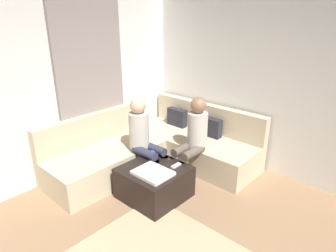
{
  "coord_description": "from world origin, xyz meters",
  "views": [
    {
      "loc": [
        0.81,
        -1.07,
        2.26
      ],
      "look_at": [
        -1.63,
        1.63,
        0.85
      ],
      "focal_mm": 31.3,
      "sensor_mm": 36.0,
      "label": 1
    }
  ],
  "objects_px": {
    "sectional_couch": "(157,149)",
    "ottoman": "(154,182)",
    "person_on_couch_back": "(193,136)",
    "person_on_couch_side": "(144,137)",
    "game_remote": "(176,166)",
    "coffee_mug": "(152,155)"
  },
  "relations": [
    {
      "from": "coffee_mug",
      "to": "person_on_couch_side",
      "type": "relative_size",
      "value": 0.08
    },
    {
      "from": "ottoman",
      "to": "game_remote",
      "type": "height_order",
      "value": "game_remote"
    },
    {
      "from": "game_remote",
      "to": "person_on_couch_back",
      "type": "distance_m",
      "value": 0.54
    },
    {
      "from": "sectional_couch",
      "to": "game_remote",
      "type": "height_order",
      "value": "sectional_couch"
    },
    {
      "from": "game_remote",
      "to": "ottoman",
      "type": "bearing_deg",
      "value": -129.29
    },
    {
      "from": "coffee_mug",
      "to": "game_remote",
      "type": "xyz_separation_m",
      "value": [
        0.4,
        0.04,
        -0.04
      ]
    },
    {
      "from": "ottoman",
      "to": "person_on_couch_back",
      "type": "relative_size",
      "value": 0.63
    },
    {
      "from": "ottoman",
      "to": "coffee_mug",
      "type": "distance_m",
      "value": 0.38
    },
    {
      "from": "sectional_couch",
      "to": "person_on_couch_back",
      "type": "distance_m",
      "value": 0.75
    },
    {
      "from": "coffee_mug",
      "to": "game_remote",
      "type": "relative_size",
      "value": 0.63
    },
    {
      "from": "coffee_mug",
      "to": "ottoman",
      "type": "bearing_deg",
      "value": -39.29
    },
    {
      "from": "ottoman",
      "to": "person_on_couch_side",
      "type": "height_order",
      "value": "person_on_couch_side"
    },
    {
      "from": "sectional_couch",
      "to": "ottoman",
      "type": "distance_m",
      "value": 0.86
    },
    {
      "from": "sectional_couch",
      "to": "person_on_couch_side",
      "type": "xyz_separation_m",
      "value": [
        0.15,
        -0.41,
        0.38
      ]
    },
    {
      "from": "ottoman",
      "to": "coffee_mug",
      "type": "height_order",
      "value": "coffee_mug"
    },
    {
      "from": "sectional_couch",
      "to": "ottoman",
      "type": "height_order",
      "value": "sectional_couch"
    },
    {
      "from": "sectional_couch",
      "to": "game_remote",
      "type": "bearing_deg",
      "value": -29.41
    },
    {
      "from": "sectional_couch",
      "to": "ottoman",
      "type": "relative_size",
      "value": 3.36
    },
    {
      "from": "sectional_couch",
      "to": "person_on_couch_back",
      "type": "xyz_separation_m",
      "value": [
        0.65,
        0.06,
        0.38
      ]
    },
    {
      "from": "coffee_mug",
      "to": "sectional_couch",
      "type": "bearing_deg",
      "value": 126.95
    },
    {
      "from": "person_on_couch_side",
      "to": "game_remote",
      "type": "bearing_deg",
      "value": 89.11
    },
    {
      "from": "sectional_couch",
      "to": "ottoman",
      "type": "bearing_deg",
      "value": -48.52
    }
  ]
}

